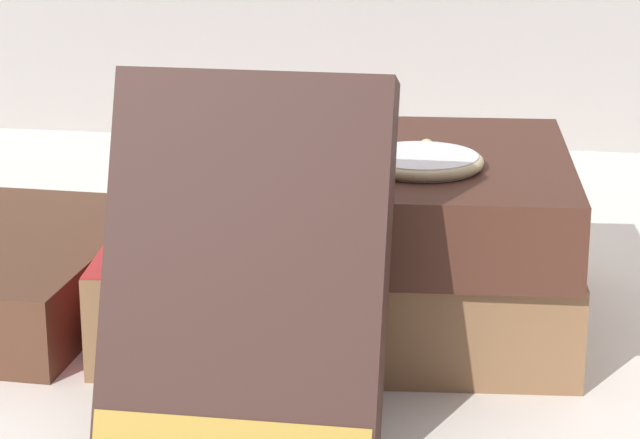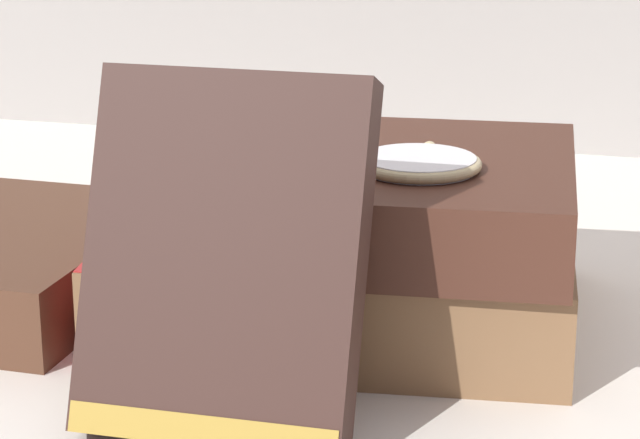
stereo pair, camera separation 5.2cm
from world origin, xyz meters
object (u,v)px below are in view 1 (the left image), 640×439
object	(u,v)px
reading_glasses	(273,217)
book_flat_top	(347,193)
book_flat_bottom	(330,271)
book_leaning_front	(246,273)
pocket_watch	(421,161)

from	to	relation	value
reading_glasses	book_flat_top	bearing A→B (deg)	-67.83
book_flat_top	book_flat_bottom	bearing A→B (deg)	128.18
book_flat_top	reading_glasses	world-z (taller)	book_flat_top
book_leaning_front	pocket_watch	distance (m)	0.12
book_flat_bottom	pocket_watch	bearing A→B (deg)	-38.60
book_flat_bottom	reading_glasses	xyz separation A→B (m)	(-0.06, 0.15, -0.02)
book_flat_bottom	book_leaning_front	distance (m)	0.14
reading_glasses	book_flat_bottom	bearing A→B (deg)	-69.50
pocket_watch	reading_glasses	xyz separation A→B (m)	(-0.10, 0.18, -0.09)
book_leaning_front	book_flat_bottom	bearing A→B (deg)	84.35
book_leaning_front	reading_glasses	world-z (taller)	book_leaning_front
book_flat_bottom	book_leaning_front	xyz separation A→B (m)	(-0.01, -0.13, 0.04)
book_leaning_front	reading_glasses	distance (m)	0.29
book_flat_bottom	book_leaning_front	bearing A→B (deg)	-101.32
book_flat_top	book_leaning_front	world-z (taller)	book_leaning_front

